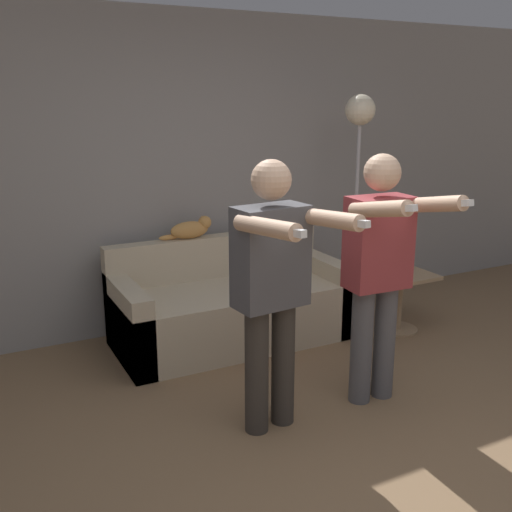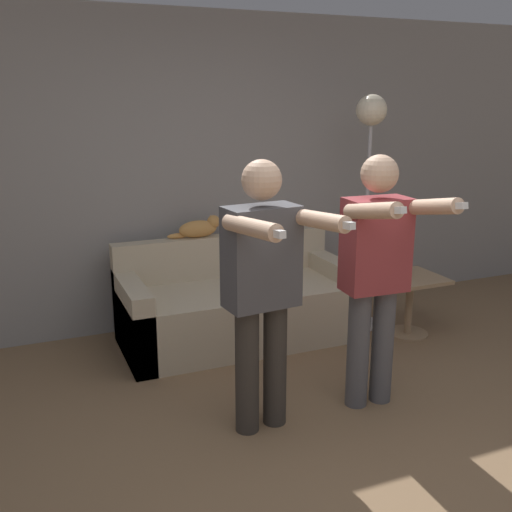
{
  "view_description": "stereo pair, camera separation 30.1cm",
  "coord_description": "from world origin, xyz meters",
  "px_view_note": "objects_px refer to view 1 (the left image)",
  "views": [
    {
      "loc": [
        -1.74,
        -2.08,
        1.93
      ],
      "look_at": [
        0.05,
        1.39,
        0.88
      ],
      "focal_mm": 42.0,
      "sensor_mm": 36.0,
      "label": 1
    },
    {
      "loc": [
        -1.46,
        -2.21,
        1.93
      ],
      "look_at": [
        0.05,
        1.39,
        0.88
      ],
      "focal_mm": 42.0,
      "sensor_mm": 36.0,
      "label": 2
    }
  ],
  "objects_px": {
    "couch": "(231,307)",
    "floor_lamp": "(359,147)",
    "side_table": "(400,289)",
    "cup": "(395,269)",
    "cat": "(191,229)",
    "person_left": "(273,280)",
    "person_right": "(379,264)"
  },
  "relations": [
    {
      "from": "couch",
      "to": "cup",
      "type": "distance_m",
      "value": 1.39
    },
    {
      "from": "person_right",
      "to": "floor_lamp",
      "type": "relative_size",
      "value": 0.82
    },
    {
      "from": "side_table",
      "to": "person_left",
      "type": "bearing_deg",
      "value": -152.82
    },
    {
      "from": "person_left",
      "to": "cat",
      "type": "xyz_separation_m",
      "value": [
        0.15,
        1.64,
        -0.04
      ]
    },
    {
      "from": "person_right",
      "to": "floor_lamp",
      "type": "distance_m",
      "value": 1.52
    },
    {
      "from": "couch",
      "to": "side_table",
      "type": "height_order",
      "value": "couch"
    },
    {
      "from": "floor_lamp",
      "to": "person_right",
      "type": "bearing_deg",
      "value": -120.32
    },
    {
      "from": "person_right",
      "to": "person_left",
      "type": "bearing_deg",
      "value": -176.98
    },
    {
      "from": "floor_lamp",
      "to": "side_table",
      "type": "xyz_separation_m",
      "value": [
        0.24,
        -0.34,
        -1.15
      ]
    },
    {
      "from": "couch",
      "to": "floor_lamp",
      "type": "height_order",
      "value": "floor_lamp"
    },
    {
      "from": "cat",
      "to": "floor_lamp",
      "type": "xyz_separation_m",
      "value": [
        1.31,
        -0.44,
        0.63
      ]
    },
    {
      "from": "cup",
      "to": "floor_lamp",
      "type": "bearing_deg",
      "value": 118.8
    },
    {
      "from": "person_left",
      "to": "cup",
      "type": "relative_size",
      "value": 21.21
    },
    {
      "from": "couch",
      "to": "person_right",
      "type": "relative_size",
      "value": 1.16
    },
    {
      "from": "floor_lamp",
      "to": "side_table",
      "type": "distance_m",
      "value": 1.22
    },
    {
      "from": "person_left",
      "to": "cup",
      "type": "distance_m",
      "value": 1.9
    },
    {
      "from": "person_right",
      "to": "side_table",
      "type": "bearing_deg",
      "value": 45.79
    },
    {
      "from": "couch",
      "to": "cup",
      "type": "bearing_deg",
      "value": -19.11
    },
    {
      "from": "person_left",
      "to": "floor_lamp",
      "type": "bearing_deg",
      "value": 34.0
    },
    {
      "from": "person_left",
      "to": "cup",
      "type": "xyz_separation_m",
      "value": [
        1.64,
        0.88,
        -0.38
      ]
    },
    {
      "from": "couch",
      "to": "person_left",
      "type": "height_order",
      "value": "person_left"
    },
    {
      "from": "person_left",
      "to": "cup",
      "type": "bearing_deg",
      "value": 22.56
    },
    {
      "from": "couch",
      "to": "person_left",
      "type": "relative_size",
      "value": 1.16
    },
    {
      "from": "side_table",
      "to": "cup",
      "type": "xyz_separation_m",
      "value": [
        -0.05,
        0.01,
        0.18
      ]
    },
    {
      "from": "cat",
      "to": "floor_lamp",
      "type": "bearing_deg",
      "value": -18.42
    },
    {
      "from": "couch",
      "to": "floor_lamp",
      "type": "relative_size",
      "value": 0.96
    },
    {
      "from": "side_table",
      "to": "cup",
      "type": "bearing_deg",
      "value": 172.67
    },
    {
      "from": "person_left",
      "to": "side_table",
      "type": "xyz_separation_m",
      "value": [
        1.69,
        0.87,
        -0.56
      ]
    },
    {
      "from": "couch",
      "to": "floor_lamp",
      "type": "bearing_deg",
      "value": -6.07
    },
    {
      "from": "person_right",
      "to": "cup",
      "type": "distance_m",
      "value": 1.3
    },
    {
      "from": "person_left",
      "to": "person_right",
      "type": "xyz_separation_m",
      "value": [
        0.75,
        -0.0,
        -0.0
      ]
    },
    {
      "from": "couch",
      "to": "cat",
      "type": "relative_size",
      "value": 4.18
    }
  ]
}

